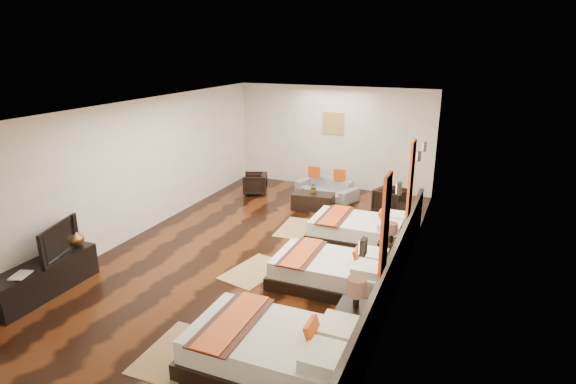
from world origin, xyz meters
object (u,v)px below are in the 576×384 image
at_px(table_plant, 314,187).
at_px(sofa, 326,188).
at_px(nightstand_b, 390,250).
at_px(tv, 54,240).
at_px(nightstand_a, 355,320).
at_px(tv_console, 44,278).
at_px(coffee_table, 313,201).
at_px(bed_mid, 332,271).
at_px(bed_far, 360,230).
at_px(bed_near, 276,351).
at_px(book, 13,275).
at_px(armchair_left, 255,184).
at_px(armchair_right, 391,201).
at_px(figurine, 74,237).

bearing_deg(table_plant, sofa, 89.65).
distance_m(nightstand_b, tv, 5.74).
relative_size(nightstand_b, tv, 0.79).
bearing_deg(nightstand_a, tv_console, -172.29).
distance_m(nightstand_a, coffee_table, 5.30).
distance_m(bed_mid, bed_far, 1.91).
relative_size(bed_near, table_plant, 8.00).
bearing_deg(sofa, book, -89.82).
relative_size(sofa, armchair_left, 2.71).
bearing_deg(nightstand_b, bed_mid, -123.16).
bearing_deg(tv_console, table_plant, 64.34).
distance_m(tv_console, armchair_right, 7.38).
distance_m(bed_near, armchair_right, 6.15).
relative_size(bed_near, armchair_left, 3.46).
relative_size(tv_console, figurine, 5.58).
bearing_deg(figurine, tv_console, -90.00).
height_order(bed_mid, book, bed_mid).
bearing_deg(nightstand_a, armchair_left, 127.81).
bearing_deg(book, figurine, 90.00).
height_order(nightstand_a, armchair_left, nightstand_a).
bearing_deg(armchair_left, bed_near, 8.11).
bearing_deg(book, nightstand_b, 36.64).
bearing_deg(tv_console, coffee_table, 64.02).
xyz_separation_m(nightstand_a, tv, (-4.89, -0.42, 0.51)).
height_order(figurine, armchair_right, figurine).
relative_size(bed_far, nightstand_b, 2.44).
xyz_separation_m(tv_console, sofa, (2.66, 6.50, -0.03)).
xyz_separation_m(armchair_right, table_plant, (-1.81, -0.36, 0.23)).
xyz_separation_m(tv, armchair_right, (4.41, 5.63, -0.53)).
relative_size(tv, figurine, 3.15).
bearing_deg(table_plant, bed_far, -45.29).
bearing_deg(sofa, bed_mid, -49.95).
bearing_deg(armchair_left, bed_mid, 20.27).
height_order(bed_near, armchair_right, bed_near).
bearing_deg(book, bed_far, 46.63).
bearing_deg(armchair_right, tv, 160.03).
bearing_deg(armchair_right, nightstand_a, -156.61).
bearing_deg(sofa, nightstand_a, -47.57).
relative_size(bed_near, figurine, 6.65).
relative_size(bed_far, tv, 1.92).
xyz_separation_m(bed_far, armchair_left, (-3.39, 2.05, 0.03)).
distance_m(tv, armchair_left, 5.83).
distance_m(figurine, armchair_right, 6.85).
xyz_separation_m(bed_far, coffee_table, (-1.54, 1.50, -0.05)).
bearing_deg(nightstand_b, figurine, -153.23).
relative_size(bed_mid, tv, 1.89).
height_order(nightstand_a, armchair_right, nightstand_a).
relative_size(bed_far, tv_console, 1.08).
bearing_deg(bed_far, tv_console, -136.68).
height_order(bed_far, figurine, figurine).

